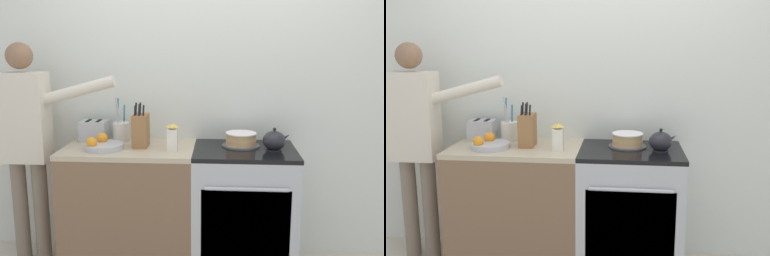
# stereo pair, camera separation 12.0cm
# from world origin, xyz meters

# --- Properties ---
(wall_back) EXTENTS (8.00, 0.04, 2.60)m
(wall_back) POSITION_xyz_m (0.00, 0.60, 1.30)
(wall_back) COLOR silver
(wall_back) RESTS_ON ground_plane
(counter_cabinet) EXTENTS (0.93, 0.58, 0.91)m
(counter_cabinet) POSITION_xyz_m (-0.59, 0.29, 0.45)
(counter_cabinet) COLOR brown
(counter_cabinet) RESTS_ON ground_plane
(stove_range) EXTENTS (0.72, 0.61, 0.91)m
(stove_range) POSITION_xyz_m (0.23, 0.29, 0.45)
(stove_range) COLOR #B7BABF
(stove_range) RESTS_ON ground_plane
(layer_cake) EXTENTS (0.27, 0.27, 0.10)m
(layer_cake) POSITION_xyz_m (0.21, 0.37, 0.95)
(layer_cake) COLOR #4C4C51
(layer_cake) RESTS_ON stove_range
(tea_kettle) EXTENTS (0.19, 0.16, 0.16)m
(tea_kettle) POSITION_xyz_m (0.44, 0.27, 0.97)
(tea_kettle) COLOR #232328
(tea_kettle) RESTS_ON stove_range
(knife_block) EXTENTS (0.10, 0.18, 0.32)m
(knife_block) POSITION_xyz_m (-0.51, 0.31, 1.03)
(knife_block) COLOR olive
(knife_block) RESTS_ON counter_cabinet
(utensil_crock) EXTENTS (0.12, 0.12, 0.34)m
(utensil_crock) POSITION_xyz_m (-0.69, 0.47, 0.99)
(utensil_crock) COLOR silver
(utensil_crock) RESTS_ON counter_cabinet
(fruit_bowl) EXTENTS (0.27, 0.27, 0.10)m
(fruit_bowl) POSITION_xyz_m (-0.76, 0.21, 0.94)
(fruit_bowl) COLOR #B7BABF
(fruit_bowl) RESTS_ON counter_cabinet
(toaster) EXTENTS (0.21, 0.15, 0.16)m
(toaster) POSITION_xyz_m (-0.90, 0.47, 0.98)
(toaster) COLOR #B7BABF
(toaster) RESTS_ON counter_cabinet
(milk_carton) EXTENTS (0.07, 0.07, 0.19)m
(milk_carton) POSITION_xyz_m (-0.27, 0.20, 1.00)
(milk_carton) COLOR white
(milk_carton) RESTS_ON counter_cabinet
(person_baker) EXTENTS (0.93, 0.20, 1.64)m
(person_baker) POSITION_xyz_m (-1.35, 0.30, 0.98)
(person_baker) COLOR #7A6B5B
(person_baker) RESTS_ON ground_plane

